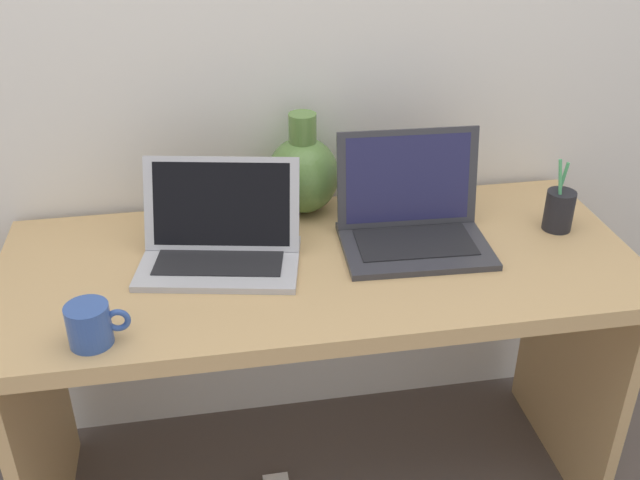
{
  "coord_description": "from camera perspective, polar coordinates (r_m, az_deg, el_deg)",
  "views": [
    {
      "loc": [
        -0.25,
        -1.43,
        1.61
      ],
      "look_at": [
        0.0,
        0.0,
        0.78
      ],
      "focal_mm": 41.33,
      "sensor_mm": 36.0,
      "label": 1
    }
  ],
  "objects": [
    {
      "name": "green_vase",
      "position": [
        1.86,
        -1.33,
        5.23
      ],
      "size": [
        0.18,
        0.18,
        0.26
      ],
      "color": "#5B843D",
      "rests_on": "desk"
    },
    {
      "name": "coffee_mug",
      "position": [
        1.47,
        -17.36,
        -6.28
      ],
      "size": [
        0.12,
        0.08,
        0.09
      ],
      "color": "#335199",
      "rests_on": "desk"
    },
    {
      "name": "laptop_right",
      "position": [
        1.76,
        7.1,
        2.02
      ],
      "size": [
        0.35,
        0.27,
        0.25
      ],
      "color": "#333338",
      "rests_on": "desk"
    },
    {
      "name": "back_wall",
      "position": [
        1.84,
        -1.95,
        16.96
      ],
      "size": [
        4.4,
        0.04,
        2.4
      ],
      "primitive_type": "cube",
      "color": "silver",
      "rests_on": "ground"
    },
    {
      "name": "laptop_left",
      "position": [
        1.68,
        -7.7,
        0.34
      ],
      "size": [
        0.39,
        0.3,
        0.22
      ],
      "color": "#B2B2B7",
      "rests_on": "desk"
    },
    {
      "name": "pen_cup",
      "position": [
        1.88,
        18.02,
        2.24
      ],
      "size": [
        0.07,
        0.07,
        0.19
      ],
      "color": "black",
      "rests_on": "desk"
    },
    {
      "name": "desk",
      "position": [
        1.78,
        0.0,
        -5.81
      ],
      "size": [
        1.46,
        0.62,
        0.73
      ],
      "color": "tan",
      "rests_on": "ground"
    }
  ]
}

